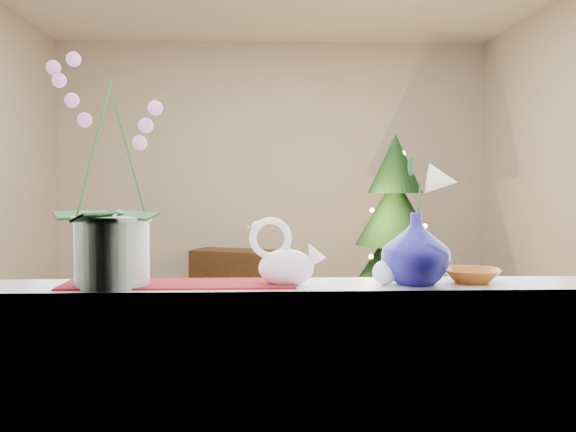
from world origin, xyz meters
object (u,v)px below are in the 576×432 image
object	(u,v)px
swan	(286,253)
blue_vase	(416,243)
paperweight	(384,273)
xmas_tree	(395,230)
side_table	(233,279)
orchid_pot	(111,170)
amber_dish	(472,277)

from	to	relation	value
swan	blue_vase	distance (m)	0.40
blue_vase	paperweight	distance (m)	0.13
swan	paperweight	distance (m)	0.30
xmas_tree	side_table	size ratio (longest dim) A/B	2.16
blue_vase	xmas_tree	xyz separation A→B (m)	(0.69, 3.53, -0.22)
blue_vase	orchid_pot	bearing A→B (deg)	-179.64
orchid_pot	xmas_tree	world-z (taller)	xmas_tree
blue_vase	amber_dish	bearing A→B (deg)	5.96
amber_dish	swan	bearing A→B (deg)	-177.62
paperweight	swan	bearing A→B (deg)	178.98
xmas_tree	side_table	bearing A→B (deg)	151.14
paperweight	xmas_tree	distance (m)	3.63
xmas_tree	blue_vase	bearing A→B (deg)	-101.00
amber_dish	xmas_tree	distance (m)	3.55
blue_vase	side_table	distance (m)	4.45
swan	side_table	world-z (taller)	swan
orchid_pot	blue_vase	world-z (taller)	orchid_pot
paperweight	amber_dish	xyz separation A→B (m)	(0.28, 0.03, -0.02)
orchid_pot	swan	xyz separation A→B (m)	(0.52, 0.00, -0.25)
swan	amber_dish	xyz separation A→B (m)	(0.58, 0.02, -0.08)
blue_vase	paperweight	world-z (taller)	blue_vase
xmas_tree	amber_dish	bearing A→B (deg)	-98.20
blue_vase	side_table	size ratio (longest dim) A/B	0.33
swan	blue_vase	size ratio (longest dim) A/B	0.91
orchid_pot	blue_vase	distance (m)	0.94
side_table	paperweight	bearing A→B (deg)	-59.28
orchid_pot	amber_dish	xyz separation A→B (m)	(1.09, 0.02, -0.33)
orchid_pot	side_table	world-z (taller)	orchid_pot
swan	amber_dish	size ratio (longest dim) A/B	1.53
paperweight	xmas_tree	size ratio (longest dim) A/B	0.05
swan	amber_dish	world-z (taller)	swan
swan	amber_dish	distance (m)	0.58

